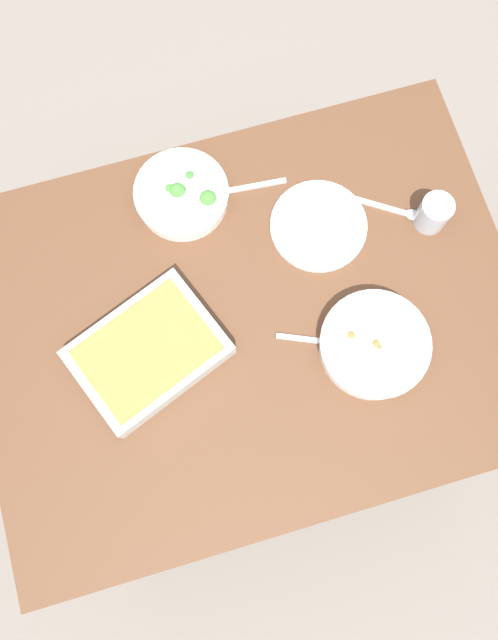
% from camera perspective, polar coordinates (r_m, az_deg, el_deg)
% --- Properties ---
extents(ground_plane, '(6.00, 6.00, 0.00)m').
position_cam_1_polar(ground_plane, '(2.13, -0.00, -4.66)').
color(ground_plane, slate).
extents(dining_table, '(1.20, 0.90, 0.74)m').
position_cam_1_polar(dining_table, '(1.49, -0.00, -0.81)').
color(dining_table, brown).
rests_on(dining_table, ground_plane).
extents(stew_bowl, '(0.24, 0.24, 0.06)m').
position_cam_1_polar(stew_bowl, '(1.38, 11.10, -2.19)').
color(stew_bowl, white).
rests_on(stew_bowl, dining_table).
extents(broccoli_bowl, '(0.21, 0.21, 0.07)m').
position_cam_1_polar(broccoli_bowl, '(1.47, -5.99, 11.08)').
color(broccoli_bowl, white).
rests_on(broccoli_bowl, dining_table).
extents(baking_dish, '(0.36, 0.32, 0.06)m').
position_cam_1_polar(baking_dish, '(1.37, -8.97, -2.85)').
color(baking_dish, silver).
rests_on(baking_dish, dining_table).
extents(drink_cup, '(0.07, 0.07, 0.08)m').
position_cam_1_polar(drink_cup, '(1.49, 16.09, 9.08)').
color(drink_cup, '#B2BCC6').
rests_on(drink_cup, dining_table).
extents(side_plate, '(0.22, 0.22, 0.01)m').
position_cam_1_polar(side_plate, '(1.47, 6.21, 8.34)').
color(side_plate, white).
rests_on(side_plate, dining_table).
extents(spoon_by_stew, '(0.17, 0.09, 0.01)m').
position_cam_1_polar(spoon_by_stew, '(1.40, 7.07, -1.96)').
color(spoon_by_stew, silver).
rests_on(spoon_by_stew, dining_table).
extents(spoon_by_broccoli, '(0.18, 0.03, 0.01)m').
position_cam_1_polar(spoon_by_broccoli, '(1.50, -0.99, 11.62)').
color(spoon_by_broccoli, silver).
rests_on(spoon_by_broccoli, dining_table).
extents(spoon_spare, '(0.16, 0.11, 0.01)m').
position_cam_1_polar(spoon_spare, '(1.52, 12.88, 9.53)').
color(spoon_spare, silver).
rests_on(spoon_spare, dining_table).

